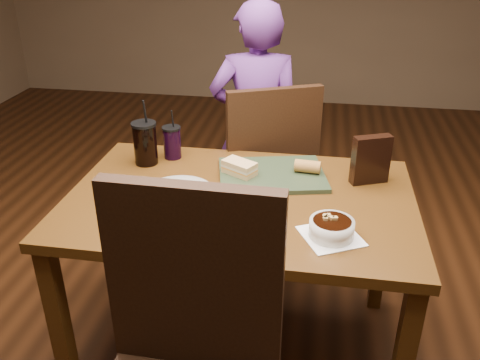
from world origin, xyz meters
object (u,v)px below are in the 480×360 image
(tray_far, at_px, (272,175))
(soup_bowl, at_px, (332,228))
(dining_table, at_px, (240,217))
(salad_bowl, at_px, (179,199))
(sandwich_near, at_px, (132,193))
(baguette_near, at_px, (216,217))
(chair_far, at_px, (275,171))
(diner, at_px, (256,128))
(chip_bag, at_px, (371,160))
(tray_near, at_px, (177,208))
(baguette_far, at_px, (308,166))
(cup_berry, at_px, (172,142))
(sandwich_far, at_px, (239,167))
(cup_cola, at_px, (145,143))

(tray_far, relative_size, soup_bowl, 1.76)
(dining_table, distance_m, salad_bowl, 0.29)
(dining_table, bearing_deg, sandwich_near, -163.48)
(sandwich_near, height_order, baguette_near, baguette_near)
(chair_far, bearing_deg, baguette_near, -97.34)
(diner, relative_size, sandwich_near, 13.46)
(dining_table, distance_m, diner, 0.91)
(salad_bowl, xyz_separation_m, soup_bowl, (0.53, -0.06, -0.03))
(sandwich_near, relative_size, chip_bag, 0.52)
(tray_near, bearing_deg, sandwich_near, 171.48)
(salad_bowl, distance_m, sandwich_near, 0.20)
(baguette_far, bearing_deg, diner, 113.74)
(tray_far, bearing_deg, cup_berry, 165.14)
(sandwich_far, bearing_deg, tray_far, 12.65)
(sandwich_near, height_order, chip_bag, chip_bag)
(tray_near, relative_size, baguette_far, 4.09)
(diner, bearing_deg, baguette_far, 104.73)
(chair_far, height_order, cup_berry, chair_far)
(dining_table, xyz_separation_m, cup_cola, (-0.44, 0.23, 0.18))
(diner, bearing_deg, sandwich_far, 83.63)
(sandwich_near, bearing_deg, baguette_near, -21.30)
(baguette_near, height_order, cup_berry, cup_berry)
(soup_bowl, height_order, baguette_far, soup_bowl)
(sandwich_near, height_order, cup_berry, cup_berry)
(soup_bowl, relative_size, cup_cola, 0.85)
(cup_cola, bearing_deg, tray_far, -4.61)
(diner, height_order, sandwich_far, diner)
(tray_near, relative_size, cup_cola, 1.49)
(diner, xyz_separation_m, cup_cola, (-0.38, -0.67, 0.16))
(dining_table, bearing_deg, cup_berry, 138.69)
(sandwich_near, relative_size, baguette_far, 0.98)
(salad_bowl, height_order, chip_bag, chip_bag)
(sandwich_near, bearing_deg, tray_far, 32.03)
(chip_bag, bearing_deg, tray_near, -176.42)
(baguette_near, xyz_separation_m, baguette_far, (0.28, 0.46, -0.01))
(dining_table, height_order, diner, diner)
(salad_bowl, bearing_deg, tray_far, 49.79)
(sandwich_far, bearing_deg, diner, 92.64)
(tray_far, height_order, salad_bowl, salad_bowl)
(diner, xyz_separation_m, tray_near, (-0.14, -1.04, 0.08))
(tray_near, xyz_separation_m, baguette_far, (0.44, 0.35, 0.03))
(diner, xyz_separation_m, baguette_far, (0.30, -0.69, 0.12))
(salad_bowl, distance_m, soup_bowl, 0.53)
(soup_bowl, xyz_separation_m, baguette_far, (-0.10, 0.44, 0.01))
(chair_far, height_order, chip_bag, chair_far)
(dining_table, relative_size, sandwich_far, 8.58)
(chair_far, xyz_separation_m, tray_near, (-0.28, -0.76, 0.19))
(baguette_far, bearing_deg, chair_far, 112.39)
(sandwich_near, height_order, cup_cola, cup_cola)
(soup_bowl, bearing_deg, cup_cola, 149.90)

